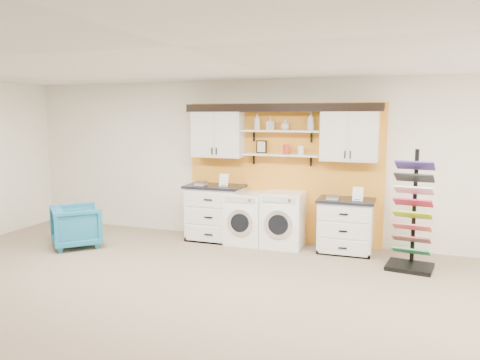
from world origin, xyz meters
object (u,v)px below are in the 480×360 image
at_px(armchair, 76,226).
at_px(washer, 246,218).
at_px(base_cabinet_right, 346,226).
at_px(dryer, 283,219).
at_px(base_cabinet_left, 215,213).
at_px(sample_rack, 412,232).

bearing_deg(armchair, washer, -112.09).
height_order(base_cabinet_right, armchair, base_cabinet_right).
bearing_deg(washer, dryer, 0.00).
relative_size(base_cabinet_left, base_cabinet_right, 1.13).
distance_m(base_cabinet_left, sample_rack, 3.29).
bearing_deg(armchair, base_cabinet_right, -120.75).
bearing_deg(base_cabinet_right, dryer, -179.81).
xyz_separation_m(dryer, sample_rack, (2.01, -0.52, 0.08)).
height_order(base_cabinet_left, base_cabinet_right, base_cabinet_left).
bearing_deg(sample_rack, base_cabinet_left, 179.63).
xyz_separation_m(base_cabinet_left, armchair, (-2.04, -1.15, -0.14)).
xyz_separation_m(washer, armchair, (-2.62, -1.15, -0.09)).
distance_m(washer, sample_rack, 2.72).
relative_size(base_cabinet_right, dryer, 0.96).
relative_size(washer, armchair, 1.16).
xyz_separation_m(base_cabinet_right, washer, (-1.68, -0.00, 0.00)).
height_order(base_cabinet_left, washer, base_cabinet_left).
bearing_deg(dryer, sample_rack, -14.54).
bearing_deg(base_cabinet_right, washer, -179.88).
bearing_deg(dryer, washer, 180.00).
distance_m(base_cabinet_left, base_cabinet_right, 2.26).
relative_size(base_cabinet_left, washer, 1.14).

